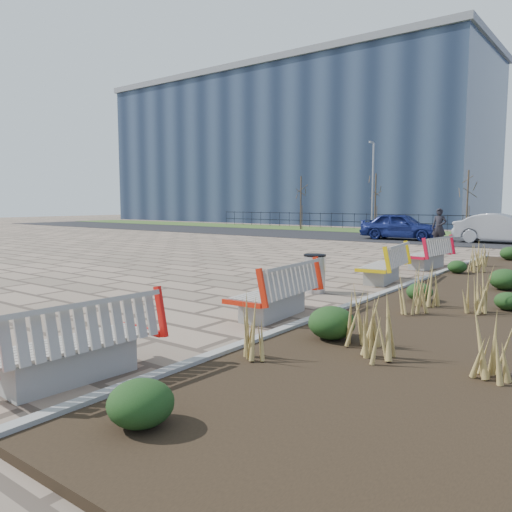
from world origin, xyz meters
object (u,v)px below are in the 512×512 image
Objects in this scene: litter_bin at (315,274)px; lamp_west at (373,188)px; bench_b at (273,290)px; pedestrian at (439,228)px; bench_a at (70,339)px; car_blue at (401,226)px; bench_c at (382,263)px; car_silver at (502,228)px; bench_d at (427,252)px.

litter_bin is 23.54m from lamp_west.
bench_b is 16.55m from pedestrian.
litter_bin is (-0.65, 2.61, -0.06)m from bench_b.
bench_b is (0.00, 4.15, 0.00)m from bench_a.
lamp_west is (-9.00, 28.61, 2.54)m from bench_a.
bench_a is at bearing -170.34° from car_blue.
car_silver is (-0.07, 15.29, 0.27)m from bench_c.
bench_c reaches higher than litter_bin.
pedestrian is 4.38m from car_blue.
lamp_west reaches higher than pedestrian.
car_silver is at bearing -84.55° from car_blue.
bench_a is at bearing -84.48° from litter_bin.
pedestrian is at bearing -49.15° from lamp_west.
bench_a is 9.12m from bench_c.
bench_d is 0.46× the size of car_silver.
pedestrian reaches higher than bench_a.
pedestrian is 0.30× the size of lamp_west.
bench_b is 4.97m from bench_c.
pedestrian is 0.42× the size of car_blue.
litter_bin is at bearing -167.80° from car_blue.
bench_c is 21.62m from lamp_west.
car_blue is 0.73× the size of lamp_west.
car_blue is (-5.09, 19.57, 0.26)m from bench_b.
car_blue reaches higher than bench_b.
bench_b is at bearing -75.92° from litter_bin.
bench_a is 12.66m from bench_d.
bench_a is at bearing 178.41° from car_silver.
litter_bin is (-0.65, -2.37, -0.06)m from bench_c.
car_blue is (-4.43, 16.96, 0.33)m from litter_bin.
car_blue is at bearing 120.38° from bench_d.
car_silver reaches higher than bench_d.
car_silver is (1.97, 3.84, -0.14)m from pedestrian.
bench_a is 30.10m from lamp_west.
lamp_west is at bearing 128.89° from pedestrian.
pedestrian is (-2.04, 16.42, 0.41)m from bench_b.
lamp_west is (-8.35, 21.86, 2.60)m from litter_bin.
litter_bin is at bearing -112.37° from bench_c.
bench_b is 1.00× the size of bench_d.
lamp_west is at bearing 110.90° from litter_bin.
bench_c is (0.00, 9.12, 0.00)m from bench_a.
bench_a is 24.26m from car_blue.
bench_b is at bearing -84.87° from pedestrian.
lamp_west reaches higher than bench_b.
car_blue is at bearing 102.28° from bench_c.
bench_a and bench_b have the same top height.
litter_bin is at bearing -86.21° from pedestrian.
bench_b is 1.00× the size of bench_c.
pedestrian is at bearing 99.39° from bench_a.
bench_d is 0.48× the size of car_blue.
car_blue is (-5.09, 14.59, 0.26)m from bench_c.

